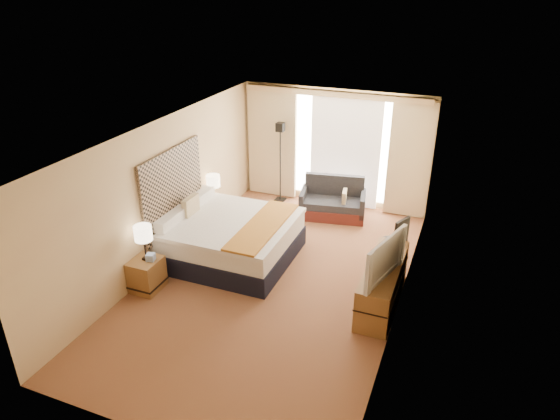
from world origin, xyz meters
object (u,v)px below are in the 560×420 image
at_px(lamp_left, 143,234).
at_px(floor_lamp, 280,147).
at_px(media_dresser, 382,284).
at_px(loveseat, 333,204).
at_px(nightstand_right, 218,213).
at_px(lamp_right, 213,181).
at_px(nightstand_left, 147,275).
at_px(television, 379,256).
at_px(bed, 230,238).
at_px(desk_chair, 394,246).

bearing_deg(lamp_left, floor_lamp, 80.27).
xyz_separation_m(media_dresser, floor_lamp, (-2.98, 3.13, 0.95)).
relative_size(media_dresser, lamp_left, 2.94).
xyz_separation_m(media_dresser, loveseat, (-1.61, 2.77, -0.07)).
height_order(nightstand_right, media_dresser, media_dresser).
distance_m(floor_lamp, lamp_right, 1.91).
xyz_separation_m(nightstand_left, television, (3.65, 0.72, 0.76)).
distance_m(nightstand_left, nightstand_right, 2.50).
bearing_deg(bed, nightstand_right, 127.23).
height_order(nightstand_left, lamp_right, lamp_right).
relative_size(floor_lamp, television, 1.59).
bearing_deg(nightstand_right, lamp_left, -89.79).
relative_size(nightstand_left, media_dresser, 0.31).
xyz_separation_m(nightstand_right, loveseat, (2.09, 1.32, 0.01)).
distance_m(nightstand_left, media_dresser, 3.85).
height_order(bed, television, television).
distance_m(nightstand_right, loveseat, 2.47).
distance_m(nightstand_left, loveseat, 4.36).
distance_m(lamp_left, lamp_right, 2.42).
bearing_deg(media_dresser, lamp_left, -164.62).
distance_m(loveseat, lamp_right, 2.64).
distance_m(nightstand_right, lamp_left, 2.58).
bearing_deg(bed, television, -14.16).
bearing_deg(desk_chair, media_dresser, -64.73).
relative_size(media_dresser, floor_lamp, 0.98).
distance_m(bed, floor_lamp, 2.89).
relative_size(lamp_left, lamp_right, 1.04).
bearing_deg(desk_chair, floor_lamp, 169.29).
bearing_deg(lamp_left, nightstand_left, -104.53).
xyz_separation_m(nightstand_left, bed, (0.81, 1.44, 0.12)).
relative_size(nightstand_left, floor_lamp, 0.30).
bearing_deg(desk_chair, lamp_left, -126.18).
height_order(nightstand_right, lamp_right, lamp_right).
distance_m(nightstand_left, floor_lamp, 4.36).
bearing_deg(floor_lamp, bed, -88.16).
xyz_separation_m(nightstand_right, bed, (0.81, -1.06, 0.12)).
xyz_separation_m(nightstand_left, lamp_left, (0.01, 0.04, 0.75)).
xyz_separation_m(nightstand_right, floor_lamp, (0.72, 1.68, 1.03)).
height_order(media_dresser, lamp_left, lamp_left).
xyz_separation_m(bed, television, (2.84, -0.72, 0.63)).
xyz_separation_m(loveseat, desk_chair, (1.58, -1.67, 0.17)).
bearing_deg(television, nightstand_left, 117.19).
distance_m(nightstand_left, lamp_left, 0.75).
distance_m(desk_chair, lamp_right, 3.77).
xyz_separation_m(media_dresser, desk_chair, (-0.03, 1.11, 0.10)).
bearing_deg(media_dresser, floor_lamp, 133.60).
bearing_deg(loveseat, lamp_right, -157.50).
bearing_deg(media_dresser, lamp_right, 159.50).
height_order(media_dresser, loveseat, loveseat).
distance_m(nightstand_left, lamp_right, 2.56).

